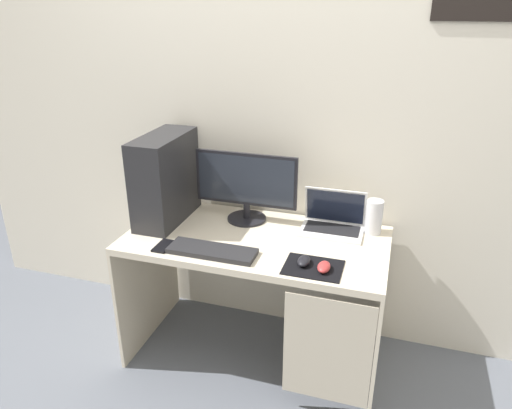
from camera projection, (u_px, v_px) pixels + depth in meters
ground_plane at (256, 352)px, 2.68m from camera, size 8.00×8.00×0.00m
wall_back at (278, 109)px, 2.49m from camera, size 4.00×0.05×2.60m
desk at (258, 265)px, 2.43m from camera, size 1.31×0.67×0.73m
pc_tower at (165, 178)px, 2.51m from camera, size 0.19×0.45×0.47m
monitor at (246, 186)px, 2.50m from camera, size 0.55×0.21×0.38m
laptop at (333, 222)px, 2.45m from camera, size 0.32×0.22×0.21m
speaker at (374, 217)px, 2.40m from camera, size 0.09×0.09×0.18m
keyboard at (212, 251)px, 2.23m from camera, size 0.42×0.14×0.02m
mousepad at (313, 267)px, 2.11m from camera, size 0.26×0.20×0.00m
mouse_left at (304, 261)px, 2.13m from camera, size 0.06×0.10×0.03m
mouse_right at (324, 267)px, 2.08m from camera, size 0.06×0.10×0.03m
cell_phone at (164, 246)px, 2.29m from camera, size 0.07×0.13×0.01m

